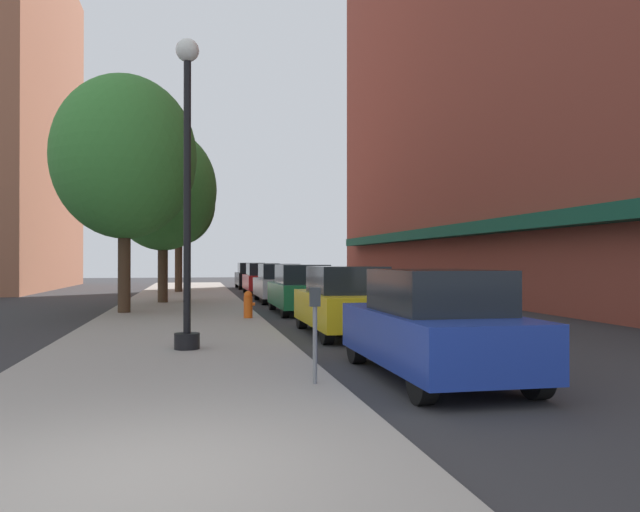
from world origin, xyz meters
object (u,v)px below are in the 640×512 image
(car_black, at_px, (251,276))
(car_blue, at_px, (434,326))
(car_red, at_px, (262,279))
(car_yellow, at_px, (345,302))
(tree_near, at_px, (163,190))
(tree_far, at_px, (124,157))
(car_green, at_px, (301,290))
(parking_meter_near, at_px, (315,323))
(tree_mid, at_px, (179,204))
(fire_hydrant, at_px, (248,304))
(lamppost, at_px, (187,187))
(car_silver, at_px, (278,283))

(car_black, bearing_deg, car_blue, -91.28)
(car_red, bearing_deg, car_yellow, -91.19)
(tree_near, bearing_deg, tree_far, -101.44)
(tree_near, distance_m, car_green, 7.90)
(parking_meter_near, height_order, tree_far, tree_far)
(tree_far, bearing_deg, car_blue, -64.49)
(tree_mid, bearing_deg, fire_hydrant, -81.65)
(car_blue, height_order, car_red, same)
(car_blue, relative_size, car_black, 1.00)
(car_blue, bearing_deg, car_black, 91.58)
(tree_near, xyz_separation_m, tree_far, (-0.98, -4.85, 0.49))
(lamppost, bearing_deg, car_red, 80.16)
(tree_near, relative_size, tree_mid, 1.00)
(lamppost, xyz_separation_m, car_green, (3.70, 8.87, -2.39))
(fire_hydrant, bearing_deg, parking_meter_near, -89.61)
(fire_hydrant, relative_size, tree_near, 0.11)
(fire_hydrant, distance_m, car_black, 22.11)
(lamppost, bearing_deg, tree_mid, 91.78)
(car_blue, xyz_separation_m, car_red, (0.00, 24.50, 0.00))
(parking_meter_near, relative_size, tree_near, 0.19)
(fire_hydrant, distance_m, tree_near, 9.07)
(parking_meter_near, xyz_separation_m, car_silver, (1.95, 18.51, -0.14))
(tree_mid, xyz_separation_m, car_blue, (4.40, -25.66, -4.06))
(parking_meter_near, relative_size, car_silver, 0.30)
(parking_meter_near, distance_m, tree_mid, 26.64)
(tree_near, relative_size, car_blue, 1.63)
(parking_meter_near, height_order, car_blue, car_blue)
(fire_hydrant, bearing_deg, car_red, 82.38)
(tree_near, height_order, tree_mid, tree_mid)
(car_silver, bearing_deg, car_green, -91.19)
(tree_far, xyz_separation_m, car_red, (5.79, 12.36, -4.34))
(tree_near, xyz_separation_m, car_red, (4.81, 7.52, -3.85))
(tree_mid, distance_m, tree_far, 13.59)
(parking_meter_near, bearing_deg, fire_hydrant, 90.39)
(tree_near, xyz_separation_m, tree_mid, (0.41, 8.67, 0.21))
(tree_mid, distance_m, car_silver, 9.77)
(tree_mid, bearing_deg, tree_near, -92.72)
(tree_mid, distance_m, car_green, 14.88)
(parking_meter_near, relative_size, tree_far, 0.17)
(car_red, distance_m, car_black, 6.93)
(parking_meter_near, height_order, car_green, car_green)
(car_yellow, bearing_deg, fire_hydrant, 119.14)
(lamppost, distance_m, car_black, 28.61)
(tree_mid, height_order, car_silver, tree_mid)
(lamppost, relative_size, car_blue, 1.37)
(car_silver, xyz_separation_m, car_red, (0.00, 6.57, 0.00))
(parking_meter_near, distance_m, car_black, 32.07)
(parking_meter_near, distance_m, car_red, 25.15)
(tree_far, xyz_separation_m, car_black, (5.79, 19.30, -4.34))
(tree_mid, height_order, car_blue, tree_mid)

